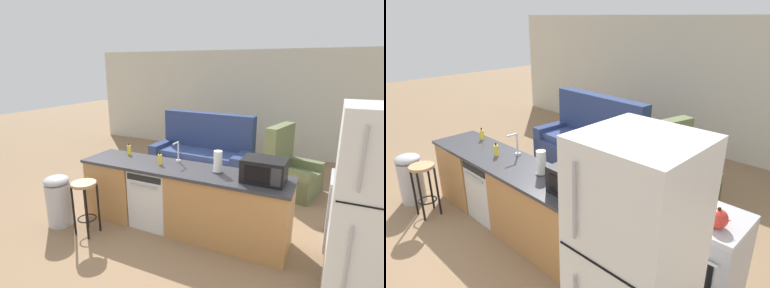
{
  "view_description": "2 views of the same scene",
  "coord_description": "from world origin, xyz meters",
  "views": [
    {
      "loc": [
        1.93,
        -3.34,
        2.23
      ],
      "look_at": [
        0.1,
        0.44,
        1.12
      ],
      "focal_mm": 28.0,
      "sensor_mm": 36.0,
      "label": 1
    },
    {
      "loc": [
        3.39,
        -2.16,
        2.58
      ],
      "look_at": [
        0.49,
        0.82,
        1.02
      ],
      "focal_mm": 32.0,
      "sensor_mm": 36.0,
      "label": 2
    }
  ],
  "objects": [
    {
      "name": "stove_range",
      "position": [
        2.35,
        0.55,
        0.45
      ],
      "size": [
        0.76,
        0.68,
        0.9
      ],
      "color": "#A8AAB2",
      "rests_on": "ground_plane"
    },
    {
      "name": "armchair",
      "position": [
        1.29,
        1.97,
        0.35
      ],
      "size": [
        0.97,
        1.01,
        1.2
      ],
      "color": "#667047",
      "rests_on": "ground_plane"
    },
    {
      "name": "trash_bin",
      "position": [
        -1.46,
        -0.65,
        0.38
      ],
      "size": [
        0.35,
        0.35,
        0.74
      ],
      "color": "#B7B7BC",
      "rests_on": "ground_plane"
    },
    {
      "name": "bar_stool",
      "position": [
        -0.94,
        -0.66,
        0.54
      ],
      "size": [
        0.32,
        0.32,
        0.74
      ],
      "color": "tan",
      "rests_on": "ground_plane"
    },
    {
      "name": "dishwasher",
      "position": [
        -0.25,
        -0.0,
        0.42
      ],
      "size": [
        0.58,
        0.61,
        0.84
      ],
      "color": "silver",
      "rests_on": "ground_plane"
    },
    {
      "name": "soap_bottle",
      "position": [
        -0.18,
        0.01,
        0.97
      ],
      "size": [
        0.06,
        0.06,
        0.18
      ],
      "color": "yellow",
      "rests_on": "kitchen_counter"
    },
    {
      "name": "microwave",
      "position": [
        1.25,
        -0.0,
        1.04
      ],
      "size": [
        0.5,
        0.37,
        0.28
      ],
      "color": "black",
      "rests_on": "kitchen_counter"
    },
    {
      "name": "couch",
      "position": [
        -0.45,
        2.13,
        0.39
      ],
      "size": [
        2.04,
        1.0,
        1.27
      ],
      "color": "navy",
      "rests_on": "ground_plane"
    },
    {
      "name": "paper_towel_roll",
      "position": [
        0.65,
        0.06,
        1.04
      ],
      "size": [
        0.14,
        0.14,
        0.28
      ],
      "color": "#4C4C51",
      "rests_on": "kitchen_counter"
    },
    {
      "name": "kettle",
      "position": [
        2.52,
        0.42,
        0.99
      ],
      "size": [
        0.21,
        0.17,
        0.19
      ],
      "color": "red",
      "rests_on": "stove_range"
    },
    {
      "name": "sink_faucet",
      "position": [
        0.0,
        0.2,
        1.03
      ],
      "size": [
        0.07,
        0.18,
        0.3
      ],
      "color": "silver",
      "rests_on": "kitchen_counter"
    },
    {
      "name": "dish_soap_bottle",
      "position": [
        -0.85,
        0.21,
        0.97
      ],
      "size": [
        0.06,
        0.06,
        0.18
      ],
      "color": "yellow",
      "rests_on": "kitchen_counter"
    },
    {
      "name": "ground_plane",
      "position": [
        0.0,
        0.0,
        0.0
      ],
      "size": [
        24.0,
        24.0,
        0.0
      ],
      "primitive_type": "plane",
      "color": "#896B4C"
    },
    {
      "name": "kitchen_counter",
      "position": [
        0.24,
        0.0,
        0.42
      ],
      "size": [
        2.94,
        0.66,
        0.9
      ],
      "color": "#B77F47",
      "rests_on": "ground_plane"
    },
    {
      "name": "wall_back",
      "position": [
        0.3,
        4.2,
        1.3
      ],
      "size": [
        10.0,
        0.06,
        2.6
      ],
      "color": "beige",
      "rests_on": "ground_plane"
    },
    {
      "name": "refrigerator",
      "position": [
        2.35,
        -0.55,
        0.96
      ],
      "size": [
        0.72,
        0.73,
        1.92
      ],
      "color": "white",
      "rests_on": "ground_plane"
    }
  ]
}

